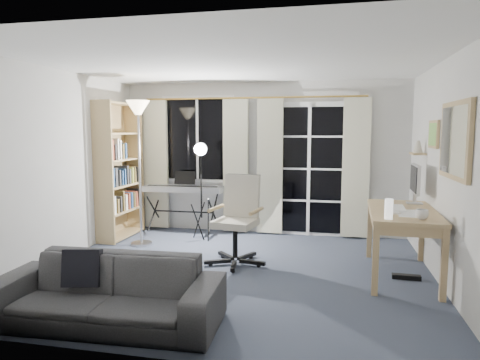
% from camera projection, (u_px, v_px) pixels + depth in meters
% --- Properties ---
extents(floor, '(4.50, 4.00, 0.02)m').
position_uv_depth(floor, '(234.00, 272.00, 5.01)').
color(floor, '#3B4457').
rests_on(floor, ground).
extents(window, '(1.20, 0.08, 1.40)m').
position_uv_depth(window, '(198.00, 139.00, 6.97)').
color(window, white).
rests_on(window, floor).
extents(french_door, '(1.32, 0.09, 2.11)m').
position_uv_depth(french_door, '(309.00, 170.00, 6.66)').
color(french_door, white).
rests_on(french_door, floor).
extents(curtains, '(3.60, 0.07, 2.13)m').
position_uv_depth(curtains, '(252.00, 165.00, 6.74)').
color(curtains, gold).
rests_on(curtains, floor).
extents(bookshelf, '(0.36, 0.97, 2.07)m').
position_uv_depth(bookshelf, '(116.00, 174.00, 6.54)').
color(bookshelf, tan).
rests_on(bookshelf, floor).
extents(torchiere_lamp, '(0.36, 0.36, 2.06)m').
position_uv_depth(torchiere_lamp, '(139.00, 130.00, 6.00)').
color(torchiere_lamp, '#B2B2B7').
rests_on(torchiere_lamp, floor).
extents(keyboard_piano, '(1.28, 0.63, 0.93)m').
position_uv_depth(keyboard_piano, '(183.00, 190.00, 6.83)').
color(keyboard_piano, black).
rests_on(keyboard_piano, floor).
extents(studio_light, '(0.32, 0.32, 1.50)m').
position_uv_depth(studio_light, '(201.00, 160.00, 6.30)').
color(studio_light, black).
rests_on(studio_light, floor).
extents(office_chair, '(0.75, 0.75, 1.09)m').
position_uv_depth(office_chair, '(239.00, 211.00, 5.34)').
color(office_chair, black).
rests_on(office_chair, floor).
extents(desk, '(0.77, 1.45, 0.76)m').
position_uv_depth(desk, '(402.00, 218.00, 4.78)').
color(desk, tan).
rests_on(desk, floor).
extents(monitor, '(0.19, 0.55, 0.48)m').
position_uv_depth(monitor, '(415.00, 180.00, 5.14)').
color(monitor, silver).
rests_on(monitor, desk).
extents(desk_clutter, '(0.47, 0.86, 0.96)m').
position_uv_depth(desk_clutter, '(399.00, 229.00, 4.58)').
color(desk_clutter, white).
rests_on(desk_clutter, desk).
extents(mug, '(0.13, 0.10, 0.12)m').
position_uv_depth(mug, '(422.00, 213.00, 4.26)').
color(mug, silver).
rests_on(mug, desk).
extents(wall_mirror, '(0.04, 0.94, 0.74)m').
position_uv_depth(wall_mirror, '(455.00, 140.00, 4.04)').
color(wall_mirror, tan).
rests_on(wall_mirror, floor).
extents(framed_print, '(0.03, 0.42, 0.32)m').
position_uv_depth(framed_print, '(434.00, 134.00, 4.90)').
color(framed_print, tan).
rests_on(framed_print, floor).
extents(wall_shelf, '(0.16, 0.30, 0.18)m').
position_uv_depth(wall_shelf, '(418.00, 149.00, 5.43)').
color(wall_shelf, tan).
rests_on(wall_shelf, floor).
extents(sofa, '(1.95, 0.63, 0.75)m').
position_uv_depth(sofa, '(107.00, 281.00, 3.62)').
color(sofa, '#29292C').
rests_on(sofa, floor).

